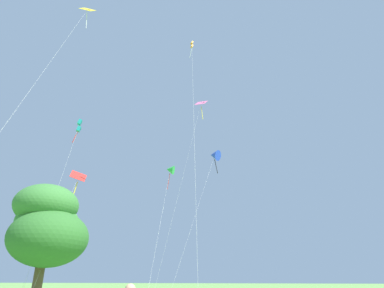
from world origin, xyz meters
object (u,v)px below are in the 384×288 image
object	(u,v)px
kite_teal_box	(79,127)
kite_yellow_diamond	(82,19)
kite_pink_low	(200,110)
tree_left_oak	(48,226)
kite_red_high	(77,182)
kite_blue_delta	(214,155)
kite_green_small	(170,170)
kite_orange_box	(192,51)

from	to	relation	value
kite_teal_box	kite_yellow_diamond	bearing A→B (deg)	-67.11
kite_pink_low	kite_yellow_diamond	world-z (taller)	kite_pink_low
kite_pink_low	tree_left_oak	size ratio (longest dim) A/B	3.64
kite_red_high	kite_yellow_diamond	distance (m)	15.91
kite_blue_delta	tree_left_oak	distance (m)	27.30
kite_red_high	kite_yellow_diamond	world-z (taller)	kite_yellow_diamond
kite_pink_low	kite_green_small	bearing A→B (deg)	-98.02
kite_teal_box	kite_blue_delta	world-z (taller)	kite_blue_delta
tree_left_oak	kite_blue_delta	bearing A→B (deg)	74.29
kite_blue_delta	tree_left_oak	world-z (taller)	kite_blue_delta
kite_yellow_diamond	tree_left_oak	xyz separation A→B (m)	(1.73, -1.93, -19.80)
kite_orange_box	kite_green_small	xyz separation A→B (m)	(-4.12, 5.31, -11.89)
kite_orange_box	tree_left_oak	xyz separation A→B (m)	(-7.07, -9.75, -20.26)
kite_blue_delta	kite_green_small	distance (m)	9.94
kite_yellow_diamond	kite_pink_low	bearing A→B (deg)	75.07
kite_orange_box	kite_teal_box	bearing A→B (deg)	-162.89
kite_teal_box	tree_left_oak	distance (m)	12.99
kite_teal_box	kite_yellow_diamond	xyz separation A→B (m)	(1.91, -4.52, 9.13)
kite_green_small	kite_teal_box	bearing A→B (deg)	-127.42
kite_pink_low	kite_green_small	world-z (taller)	kite_pink_low
kite_teal_box	kite_orange_box	world-z (taller)	kite_orange_box
tree_left_oak	kite_green_small	bearing A→B (deg)	78.93
kite_red_high	tree_left_oak	distance (m)	5.25
kite_red_high	kite_pink_low	world-z (taller)	kite_pink_low
kite_yellow_diamond	kite_blue_delta	size ratio (longest dim) A/B	1.46
kite_yellow_diamond	tree_left_oak	size ratio (longest dim) A/B	3.55
kite_yellow_diamond	tree_left_oak	world-z (taller)	kite_yellow_diamond
kite_orange_box	kite_blue_delta	size ratio (longest dim) A/B	1.44
kite_green_small	tree_left_oak	world-z (taller)	kite_green_small
kite_orange_box	kite_pink_low	bearing A→B (deg)	100.82
kite_red_high	kite_blue_delta	size ratio (longest dim) A/B	0.54
kite_teal_box	kite_orange_box	size ratio (longest dim) A/B	0.61
kite_pink_low	kite_yellow_diamond	size ratio (longest dim) A/B	1.03
kite_yellow_diamond	kite_green_small	xyz separation A→B (m)	(4.68, 13.13, -11.42)
kite_pink_low	kite_blue_delta	size ratio (longest dim) A/B	1.50
kite_blue_delta	kite_green_small	size ratio (longest dim) A/B	1.34
tree_left_oak	kite_pink_low	bearing A→B (deg)	80.09
kite_yellow_diamond	kite_red_high	bearing A→B (deg)	54.50
kite_red_high	kite_pink_low	distance (m)	27.55
kite_pink_low	kite_teal_box	world-z (taller)	kite_pink_low
kite_teal_box	kite_green_small	size ratio (longest dim) A/B	1.18
kite_yellow_diamond	kite_teal_box	bearing A→B (deg)	112.89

